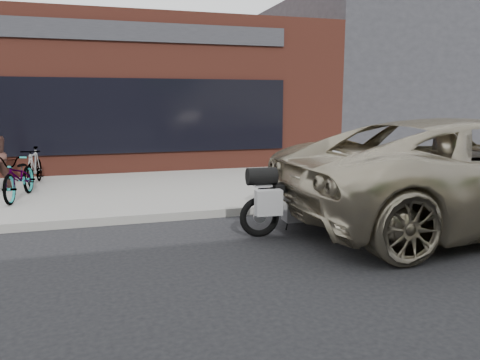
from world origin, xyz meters
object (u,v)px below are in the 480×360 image
Objects in this scene: motorcycle at (295,200)px; bicycle_rear at (34,166)px; minivan at (471,173)px; bicycle_front at (19,176)px.

bicycle_rear is (-4.42, 5.14, 0.02)m from motorcycle.
minivan is (3.05, -0.35, 0.34)m from motorcycle.
minivan reaches higher than bicycle_front.
minivan is 3.77× the size of bicycle_front.
motorcycle is 3.09m from minivan.
bicycle_front is at bearing 145.19° from motorcycle.
bicycle_front is at bearing 62.48° from minivan.
minivan is at bearing -3.56° from motorcycle.
bicycle_front is at bearing -87.87° from bicycle_rear.
bicycle_rear is at bearing 96.19° from bicycle_front.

